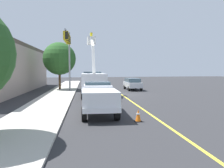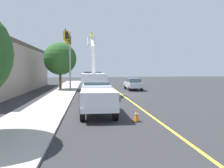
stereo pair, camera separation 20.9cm
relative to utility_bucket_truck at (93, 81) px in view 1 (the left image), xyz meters
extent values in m
plane|color=#2D2D30|center=(0.15, -3.39, -1.61)|extent=(120.00, 120.00, 0.00)
cube|color=#B2ADA3|center=(0.77, 3.90, -1.55)|extent=(60.09, 8.69, 0.12)
cube|color=yellow|center=(0.15, -3.39, -1.61)|extent=(49.83, 4.41, 0.01)
cube|color=white|center=(-0.19, 0.01, -0.71)|extent=(8.38, 3.19, 0.36)
cube|color=white|center=(2.43, -0.21, 0.06)|extent=(2.81, 2.56, 1.60)
cube|color=#384C56|center=(2.63, -0.23, 0.76)|extent=(1.98, 2.25, 0.64)
cube|color=white|center=(-1.17, 0.10, 0.01)|extent=(5.44, 2.94, 1.80)
cube|color=white|center=(-2.07, 0.20, 2.33)|extent=(1.40, 0.34, 2.85)
cube|color=white|center=(-0.32, 0.12, 4.25)|extent=(2.50, 0.39, 1.35)
cube|color=white|center=(0.87, 0.07, 4.64)|extent=(0.90, 0.90, 0.90)
cube|color=yellow|center=(0.87, 0.07, 5.24)|extent=(0.36, 0.24, 0.60)
cylinder|color=black|center=(2.77, 0.89, -1.09)|extent=(1.07, 0.43, 1.04)
cylinder|color=black|center=(2.58, -1.35, -1.09)|extent=(1.07, 0.43, 1.04)
cylinder|color=black|center=(-1.56, 1.26, -1.09)|extent=(1.07, 0.43, 1.04)
cylinder|color=black|center=(-1.75, -0.98, -1.09)|extent=(1.07, 0.43, 1.04)
cylinder|color=black|center=(-2.87, 1.37, -1.09)|extent=(1.07, 0.43, 1.04)
cylinder|color=black|center=(-3.06, -0.87, -1.09)|extent=(1.07, 0.43, 1.04)
cube|color=white|center=(-10.08, 0.86, -0.86)|extent=(5.76, 2.57, 0.30)
cube|color=white|center=(-8.85, 0.75, -0.31)|extent=(2.17, 2.10, 1.10)
cube|color=#384C56|center=(-8.65, 0.73, 0.17)|extent=(1.49, 1.87, 0.56)
cube|color=white|center=(-11.08, 0.94, -0.46)|extent=(3.53, 2.38, 1.10)
cylinder|color=black|center=(-8.16, 1.64, -1.19)|extent=(0.86, 0.37, 0.84)
cylinder|color=black|center=(-8.32, -0.24, -1.19)|extent=(0.86, 0.37, 0.84)
cylinder|color=black|center=(-11.84, 1.96, -1.19)|extent=(0.86, 0.37, 0.84)
cylinder|color=black|center=(-12.00, 0.07, -1.19)|extent=(0.86, 0.37, 0.84)
cube|color=silver|center=(5.74, -6.44, -0.82)|extent=(4.94, 2.30, 0.70)
cube|color=#384C56|center=(5.89, -6.45, -0.22)|extent=(3.59, 1.96, 0.60)
cylinder|color=black|center=(4.04, -7.15, -1.27)|extent=(0.70, 0.30, 0.68)
cylinder|color=black|center=(4.18, -5.45, -1.27)|extent=(0.70, 0.30, 0.68)
cylinder|color=black|center=(7.29, -7.43, -1.27)|extent=(0.70, 0.30, 0.68)
cylinder|color=black|center=(7.44, -5.72, -1.27)|extent=(0.70, 0.30, 0.68)
cube|color=black|center=(-12.59, -1.03, -1.59)|extent=(0.40, 0.40, 0.04)
cone|color=orange|center=(-12.59, -1.03, -1.23)|extent=(0.32, 0.32, 0.68)
cylinder|color=white|center=(-12.59, -1.03, -1.16)|extent=(0.20, 0.20, 0.08)
cube|color=black|center=(-4.80, -1.73, -1.59)|extent=(0.40, 0.40, 0.04)
cone|color=orange|center=(-4.80, -1.73, -1.16)|extent=(0.32, 0.32, 0.82)
cylinder|color=white|center=(-4.80, -1.73, -1.08)|extent=(0.20, 0.20, 0.08)
cube|color=black|center=(3.33, -2.44, -1.59)|extent=(0.40, 0.40, 0.04)
cone|color=orange|center=(3.33, -2.44, -1.18)|extent=(0.32, 0.32, 0.79)
cylinder|color=white|center=(3.33, -2.44, -1.10)|extent=(0.20, 0.20, 0.08)
cylinder|color=gray|center=(5.54, 2.49, 2.35)|extent=(0.22, 0.22, 7.92)
cube|color=gray|center=(2.54, 2.74, 5.59)|extent=(6.01, 0.67, 0.16)
cube|color=gold|center=(4.20, 2.60, 5.04)|extent=(0.17, 0.57, 1.00)
cube|color=black|center=(4.20, 2.50, 5.04)|extent=(0.23, 0.34, 0.84)
cube|color=gold|center=(2.87, 2.72, 5.04)|extent=(0.17, 0.57, 1.00)
cube|color=black|center=(2.86, 2.62, 5.04)|extent=(0.23, 0.34, 0.84)
cube|color=gold|center=(1.54, 2.83, 5.04)|extent=(0.17, 0.57, 1.00)
cube|color=black|center=(1.53, 2.73, 5.04)|extent=(0.23, 0.34, 0.84)
cube|color=gold|center=(0.21, 2.94, 5.04)|extent=(0.17, 0.57, 1.00)
cube|color=black|center=(0.20, 2.84, 5.04)|extent=(0.23, 0.34, 0.84)
cylinder|color=brown|center=(8.02, 3.88, -0.17)|extent=(0.32, 0.32, 2.89)
sphere|color=#285623|center=(8.02, 3.88, 2.92)|extent=(4.69, 4.69, 4.69)
camera|label=1|loc=(-24.05, 2.92, 1.33)|focal=34.53mm
camera|label=2|loc=(-24.09, 2.72, 1.33)|focal=34.53mm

